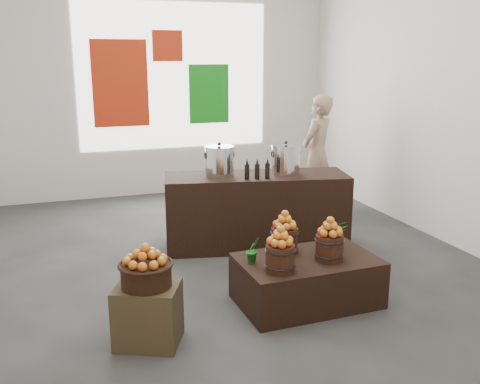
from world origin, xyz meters
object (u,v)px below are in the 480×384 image
object	(u,v)px
stock_pot_center	(285,160)
shopper	(317,154)
crate	(148,314)
wicker_basket	(146,275)
counter	(256,211)
stock_pot_left	(219,162)
display_table	(307,280)

from	to	relation	value
stock_pot_center	shopper	bearing A→B (deg)	49.61
crate	shopper	world-z (taller)	shopper
wicker_basket	counter	bearing A→B (deg)	48.78
crate	counter	xyz separation A→B (m)	(1.69, 1.93, 0.20)
crate	wicker_basket	xyz separation A→B (m)	(0.00, 0.00, 0.35)
stock_pot_left	shopper	xyz separation A→B (m)	(1.90, 1.12, -0.20)
display_table	counter	distance (m)	1.69
display_table	counter	xyz separation A→B (m)	(0.11, 1.67, 0.23)
crate	display_table	bearing A→B (deg)	9.21
counter	crate	bearing A→B (deg)	-119.44
display_table	crate	bearing A→B (deg)	-172.46
display_table	stock_pot_left	size ratio (longest dim) A/B	3.81
counter	stock_pot_center	xyz separation A→B (m)	(0.35, -0.07, 0.63)
crate	shopper	distance (m)	4.49
stock_pot_left	stock_pot_center	distance (m)	0.82
crate	shopper	bearing A→B (deg)	45.09
crate	shopper	xyz separation A→B (m)	(3.14, 3.15, 0.63)
counter	stock_pot_left	bearing A→B (deg)	-180.00
stock_pot_center	shopper	size ratio (longest dim) A/B	0.19
crate	display_table	world-z (taller)	crate
shopper	crate	bearing A→B (deg)	8.93
stock_pot_left	stock_pot_center	xyz separation A→B (m)	(0.80, -0.17, 0.00)
display_table	stock_pot_left	bearing A→B (deg)	99.17
wicker_basket	counter	distance (m)	2.57
crate	display_table	xyz separation A→B (m)	(1.58, 0.26, -0.03)
stock_pot_left	shopper	world-z (taller)	shopper
wicker_basket	stock_pot_left	size ratio (longest dim) A/B	1.19
counter	stock_pot_center	world-z (taller)	stock_pot_center
display_table	stock_pot_center	xyz separation A→B (m)	(0.46, 1.60, 0.86)
wicker_basket	display_table	bearing A→B (deg)	9.21
crate	stock_pot_center	xyz separation A→B (m)	(2.04, 1.86, 0.83)
display_table	shopper	size ratio (longest dim) A/B	0.74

